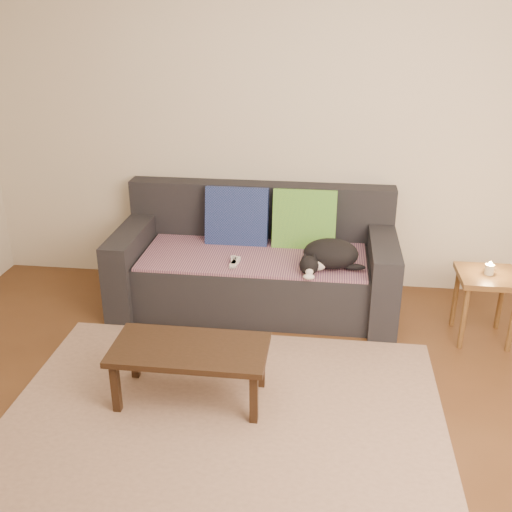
{
  "coord_description": "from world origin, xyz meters",
  "views": [
    {
      "loc": [
        0.53,
        -2.6,
        2.19
      ],
      "look_at": [
        0.05,
        1.2,
        0.55
      ],
      "focal_mm": 42.0,
      "sensor_mm": 36.0,
      "label": 1
    }
  ],
  "objects_px": {
    "wii_remote_b": "(235,262)",
    "side_table": "(487,286)",
    "sofa": "(256,266)",
    "coffee_table": "(190,354)",
    "cat": "(329,255)",
    "wii_remote_a": "(233,261)"
  },
  "relations": [
    {
      "from": "wii_remote_a",
      "to": "side_table",
      "type": "distance_m",
      "value": 1.76
    },
    {
      "from": "wii_remote_a",
      "to": "side_table",
      "type": "bearing_deg",
      "value": -102.47
    },
    {
      "from": "sofa",
      "to": "cat",
      "type": "distance_m",
      "value": 0.66
    },
    {
      "from": "wii_remote_b",
      "to": "side_table",
      "type": "distance_m",
      "value": 1.75
    },
    {
      "from": "sofa",
      "to": "cat",
      "type": "xyz_separation_m",
      "value": [
        0.56,
        -0.26,
        0.23
      ]
    },
    {
      "from": "wii_remote_b",
      "to": "sofa",
      "type": "bearing_deg",
      "value": -12.65
    },
    {
      "from": "sofa",
      "to": "side_table",
      "type": "distance_m",
      "value": 1.67
    },
    {
      "from": "sofa",
      "to": "coffee_table",
      "type": "height_order",
      "value": "sofa"
    },
    {
      "from": "sofa",
      "to": "wii_remote_b",
      "type": "relative_size",
      "value": 14.0
    },
    {
      "from": "cat",
      "to": "wii_remote_a",
      "type": "distance_m",
      "value": 0.69
    },
    {
      "from": "sofa",
      "to": "coffee_table",
      "type": "relative_size",
      "value": 2.33
    },
    {
      "from": "sofa",
      "to": "side_table",
      "type": "xyz_separation_m",
      "value": [
        1.63,
        -0.35,
        0.1
      ]
    },
    {
      "from": "wii_remote_b",
      "to": "side_table",
      "type": "relative_size",
      "value": 0.31
    },
    {
      "from": "side_table",
      "to": "wii_remote_b",
      "type": "bearing_deg",
      "value": 177.93
    },
    {
      "from": "side_table",
      "to": "coffee_table",
      "type": "bearing_deg",
      "value": -152.74
    },
    {
      "from": "cat",
      "to": "coffee_table",
      "type": "distance_m",
      "value": 1.31
    },
    {
      "from": "sofa",
      "to": "wii_remote_a",
      "type": "bearing_deg",
      "value": -115.22
    },
    {
      "from": "wii_remote_b",
      "to": "coffee_table",
      "type": "xyz_separation_m",
      "value": [
        -0.11,
        -1.02,
        -0.14
      ]
    },
    {
      "from": "sofa",
      "to": "wii_remote_a",
      "type": "xyz_separation_m",
      "value": [
        -0.13,
        -0.27,
        0.15
      ]
    },
    {
      "from": "wii_remote_b",
      "to": "coffee_table",
      "type": "height_order",
      "value": "wii_remote_b"
    },
    {
      "from": "wii_remote_a",
      "to": "coffee_table",
      "type": "relative_size",
      "value": 0.17
    },
    {
      "from": "sofa",
      "to": "side_table",
      "type": "bearing_deg",
      "value": -11.99
    }
  ]
}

